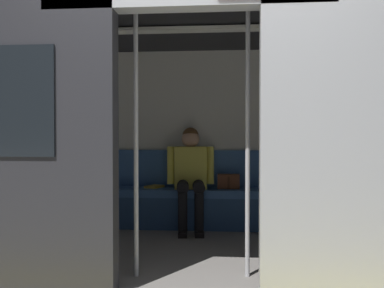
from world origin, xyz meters
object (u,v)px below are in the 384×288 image
(person_seated, at_px, (191,171))
(grab_pole_far, at_px, (248,140))
(train_car, at_px, (192,94))
(grab_pole_door, at_px, (136,140))
(bench_seat, at_px, (205,198))
(handbag, at_px, (229,181))
(book, at_px, (154,186))

(person_seated, distance_m, grab_pole_far, 1.78)
(train_car, height_order, grab_pole_door, train_car)
(train_car, relative_size, bench_seat, 2.56)
(train_car, xyz_separation_m, handbag, (-0.35, -1.05, -0.94))
(bench_seat, relative_size, grab_pole_far, 1.17)
(grab_pole_door, distance_m, grab_pole_far, 0.86)
(bench_seat, relative_size, handbag, 9.61)
(train_car, bearing_deg, handbag, -108.37)
(bench_seat, relative_size, book, 11.36)
(person_seated, distance_m, book, 0.51)
(bench_seat, xyz_separation_m, handbag, (-0.28, -0.07, 0.19))
(grab_pole_door, bearing_deg, bench_seat, -103.75)
(person_seated, height_order, grab_pole_door, grab_pole_door)
(handbag, bearing_deg, person_seated, 15.81)
(train_car, relative_size, book, 29.09)
(grab_pole_door, bearing_deg, book, -84.33)
(person_seated, height_order, grab_pole_far, grab_pole_far)
(bench_seat, distance_m, book, 0.63)
(train_car, bearing_deg, bench_seat, -93.89)
(train_car, distance_m, person_seated, 1.23)
(bench_seat, distance_m, grab_pole_far, 1.88)
(train_car, height_order, grab_pole_far, train_car)
(person_seated, distance_m, grab_pole_door, 1.77)
(bench_seat, distance_m, grab_pole_door, 1.95)
(person_seated, relative_size, book, 5.43)
(bench_seat, height_order, grab_pole_far, grab_pole_far)
(person_seated, bearing_deg, grab_pole_door, 81.03)
(grab_pole_far, bearing_deg, handbag, -85.17)
(person_seated, height_order, book, person_seated)
(grab_pole_far, bearing_deg, person_seated, -70.13)
(bench_seat, bearing_deg, book, -7.40)
(person_seated, bearing_deg, grab_pole_far, 109.87)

